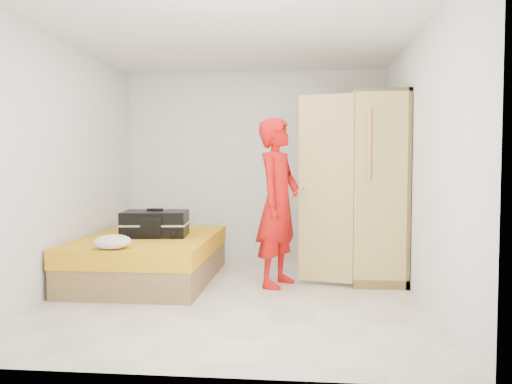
# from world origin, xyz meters

# --- Properties ---
(room) EXTENTS (4.00, 4.02, 2.60)m
(room) POSITION_xyz_m (0.00, 0.00, 1.30)
(room) COLOR beige
(room) RESTS_ON ground
(bed) EXTENTS (1.42, 2.02, 0.50)m
(bed) POSITION_xyz_m (-1.05, 0.53, 0.25)
(bed) COLOR olive
(bed) RESTS_ON ground
(wardrobe) EXTENTS (1.16, 1.20, 2.10)m
(wardrobe) POSITION_xyz_m (1.45, 0.86, 1.00)
(wardrobe) COLOR tan
(wardrobe) RESTS_ON ground
(person) EXTENTS (0.64, 0.77, 1.81)m
(person) POSITION_xyz_m (0.41, 0.40, 0.90)
(person) COLOR red
(person) RESTS_ON ground
(suitcase) EXTENTS (0.78, 0.61, 0.31)m
(suitcase) POSITION_xyz_m (-0.99, 0.54, 0.64)
(suitcase) COLOR black
(suitcase) RESTS_ON bed
(round_cushion) EXTENTS (0.36, 0.36, 0.14)m
(round_cushion) POSITION_xyz_m (-1.14, -0.35, 0.57)
(round_cushion) COLOR beige
(round_cushion) RESTS_ON bed
(pillow) EXTENTS (0.56, 0.35, 0.09)m
(pillow) POSITION_xyz_m (-1.04, 1.38, 0.55)
(pillow) COLOR beige
(pillow) RESTS_ON bed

